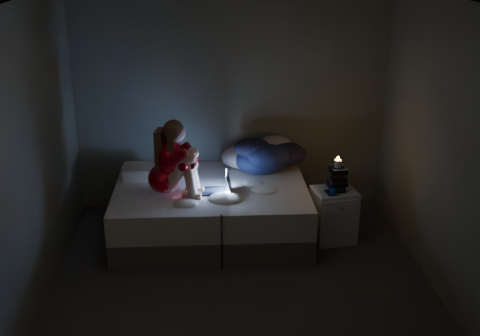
{
  "coord_description": "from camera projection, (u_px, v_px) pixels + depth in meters",
  "views": [
    {
      "loc": [
        -0.28,
        -4.92,
        3.06
      ],
      "look_at": [
        0.05,
        1.0,
        0.8
      ],
      "focal_mm": 45.26,
      "sensor_mm": 36.0,
      "label": 1
    }
  ],
  "objects": [
    {
      "name": "wall_right",
      "position": [
        446.0,
        151.0,
        5.32
      ],
      "size": [
        0.02,
        3.8,
        2.6
      ],
      "primitive_type": "cube",
      "color": "#525549",
      "rests_on": "ground"
    },
    {
      "name": "phone",
      "position": [
        328.0,
        192.0,
        6.3
      ],
      "size": [
        0.07,
        0.14,
        0.01
      ],
      "primitive_type": "cube",
      "rotation": [
        0.0,
        0.0,
        0.02
      ],
      "color": "black",
      "rests_on": "nightstand"
    },
    {
      "name": "book_stack",
      "position": [
        337.0,
        178.0,
        6.31
      ],
      "size": [
        0.19,
        0.25,
        0.28
      ],
      "primitive_type": null,
      "color": "black",
      "rests_on": "nightstand"
    },
    {
      "name": "woman",
      "position": [
        163.0,
        157.0,
        6.15
      ],
      "size": [
        0.55,
        0.4,
        0.81
      ],
      "primitive_type": null,
      "rotation": [
        0.0,
        0.0,
        -0.16
      ],
      "color": "#910407",
      "rests_on": "bed"
    },
    {
      "name": "bed",
      "position": [
        211.0,
        210.0,
        6.6
      ],
      "size": [
        2.06,
        1.54,
        0.57
      ],
      "primitive_type": null,
      "color": "beige",
      "rests_on": "ground"
    },
    {
      "name": "floor",
      "position": [
        241.0,
        286.0,
        5.69
      ],
      "size": [
        3.6,
        3.8,
        0.02
      ],
      "primitive_type": "cube",
      "color": "#2C2A29",
      "rests_on": "ground"
    },
    {
      "name": "nightstand",
      "position": [
        333.0,
        215.0,
        6.46
      ],
      "size": [
        0.49,
        0.45,
        0.57
      ],
      "primitive_type": "cube",
      "rotation": [
        0.0,
        0.0,
        0.17
      ],
      "color": "white",
      "rests_on": "ground"
    },
    {
      "name": "clothes_pile",
      "position": [
        262.0,
        153.0,
        6.87
      ],
      "size": [
        0.69,
        0.55,
        0.41
      ],
      "primitive_type": null,
      "rotation": [
        0.0,
        0.0,
        0.0
      ],
      "color": "#192741",
      "rests_on": "bed"
    },
    {
      "name": "blue_orb",
      "position": [
        331.0,
        192.0,
        6.23
      ],
      "size": [
        0.08,
        0.08,
        0.08
      ],
      "primitive_type": "sphere",
      "color": "navy",
      "rests_on": "nightstand"
    },
    {
      "name": "wall_front",
      "position": [
        260.0,
        267.0,
        3.45
      ],
      "size": [
        3.6,
        0.02,
        2.6
      ],
      "primitive_type": "cube",
      "color": "#525549",
      "rests_on": "ground"
    },
    {
      "name": "wall_back",
      "position": [
        231.0,
        100.0,
        7.01
      ],
      "size": [
        3.6,
        0.02,
        2.6
      ],
      "primitive_type": "cube",
      "color": "#525549",
      "rests_on": "ground"
    },
    {
      "name": "wall_left",
      "position": [
        28.0,
        159.0,
        5.13
      ],
      "size": [
        0.02,
        3.8,
        2.6
      ],
      "primitive_type": "cube",
      "color": "#525549",
      "rests_on": "ground"
    },
    {
      "name": "pillow",
      "position": [
        145.0,
        172.0,
        6.7
      ],
      "size": [
        0.47,
        0.33,
        0.13
      ],
      "primitive_type": "cube",
      "color": "silver",
      "rests_on": "bed"
    },
    {
      "name": "candle",
      "position": [
        338.0,
        162.0,
        6.25
      ],
      "size": [
        0.07,
        0.07,
        0.08
      ],
      "primitive_type": "cylinder",
      "color": "beige",
      "rests_on": "book_stack"
    },
    {
      "name": "laptop",
      "position": [
        215.0,
        182.0,
        6.29
      ],
      "size": [
        0.34,
        0.25,
        0.24
      ],
      "primitive_type": null,
      "rotation": [
        0.0,
        0.0,
        -0.03
      ],
      "color": "black",
      "rests_on": "bed"
    }
  ]
}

